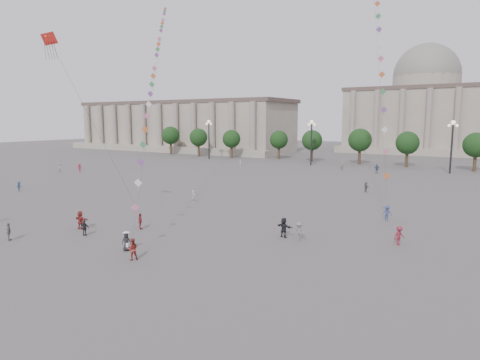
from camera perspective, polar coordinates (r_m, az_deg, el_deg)
The scene contains 27 objects.
ground at distance 36.56m, azimuth -12.25°, elevation -9.31°, with size 360.00×360.00×0.00m, color #53504E.
hall_west at distance 154.95m, azimuth -7.93°, elevation 7.13°, with size 84.00×26.22×17.20m.
hall_central at distance 155.99m, azimuth 23.34°, elevation 8.69°, with size 48.30×34.30×35.50m.
tree_row at distance 105.82m, azimuth 18.72°, elevation 4.73°, with size 137.12×5.12×8.00m.
lamp_post_far_west at distance 117.65m, azimuth -4.18°, elevation 6.38°, with size 2.00×0.90×10.65m.
lamp_post_mid_west at distance 102.78m, azimuth 9.51°, elevation 6.05°, with size 2.00×0.90×10.65m.
lamp_post_mid_east at distance 95.33m, azimuth 26.45°, elevation 5.16°, with size 2.00×0.90×10.65m.
person_crowd_0 at distance 90.33m, azimuth 17.76°, elevation 1.42°, with size 1.10×0.46×1.88m, color #36477B.
person_crowd_1 at distance 95.89m, azimuth -22.85°, elevation 1.54°, with size 0.91×0.71×1.87m, color silver.
person_crowd_2 at distance 93.48m, azimuth -20.59°, elevation 1.49°, with size 1.18×0.68×1.83m, color #A02B3C.
person_crowd_3 at distance 39.86m, azimuth 5.86°, elevation -6.32°, with size 1.71×0.55×1.85m, color black.
person_crowd_4 at distance 94.09m, azimuth 13.39°, elevation 1.77°, with size 1.53×0.49×1.65m, color #B6B5B1.
person_crowd_5 at distance 72.92m, azimuth -27.38°, elevation -0.75°, with size 0.98×0.56×1.51m, color #335074.
person_crowd_6 at distance 38.84m, azimuth 7.88°, elevation -6.81°, with size 1.13×0.65×1.75m, color slate.
person_crowd_8 at distance 39.71m, azimuth 20.45°, elevation -6.97°, with size 1.09×0.63×1.69m, color maroon.
person_crowd_10 at distance 98.85m, azimuth 0.05°, elevation 2.26°, with size 0.56×0.37×1.55m, color silver.
person_crowd_12 at distance 66.81m, azimuth 16.45°, elevation -0.88°, with size 1.46×0.47×1.58m, color slate.
person_crowd_13 at distance 56.59m, azimuth -6.22°, elevation -2.15°, with size 0.58×0.38×1.60m, color silver.
tourist_0 at distance 43.67m, azimuth -13.15°, elevation -5.38°, with size 0.94×0.39×1.60m, color maroon.
tourist_2 at distance 45.41m, azimuth -20.50°, elevation -5.02°, with size 1.70×0.54×1.83m, color maroon.
tourist_3 at distance 43.88m, azimuth -28.45°, elevation -6.08°, with size 0.96×0.40×1.63m, color slate.
tourist_4 at distance 42.79m, azimuth -20.01°, elevation -6.03°, with size 0.87×0.36×1.48m, color black.
kite_flyer_0 at distance 34.54m, azimuth -14.14°, elevation -8.92°, with size 0.83×0.65×1.72m, color maroon.
kite_flyer_1 at distance 48.55m, azimuth 19.01°, elevation -4.20°, with size 1.10×0.63×1.70m, color navy.
hat_person at distance 36.95m, azimuth -14.91°, elevation -7.89°, with size 0.87×0.83×1.69m.
dragon_kite at distance 45.87m, azimuth -23.91°, elevation 15.80°, with size 4.65×2.37×18.60m.
kite_train_west at distance 66.26m, azimuth -11.06°, elevation 15.54°, with size 38.94×47.41×71.10m.
Camera 1 is at (24.61, -24.78, 10.81)m, focal length 32.00 mm.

